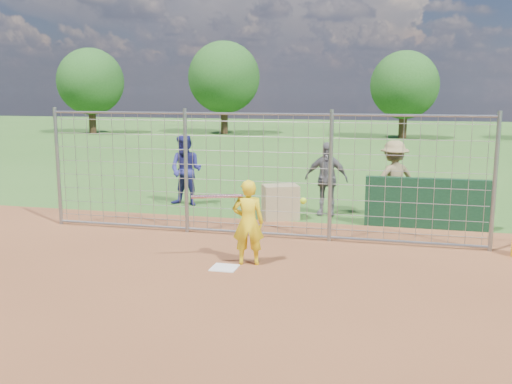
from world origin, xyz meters
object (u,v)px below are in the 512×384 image
(bystander_b, at_px, (326,179))
(bystander_c, at_px, (394,179))
(bystander_a, at_px, (186,170))
(equipment_bin, at_px, (280,202))
(batter, at_px, (248,222))

(bystander_b, bearing_deg, bystander_c, 9.10)
(bystander_a, xyz_separation_m, bystander_c, (5.23, -0.19, -0.01))
(equipment_bin, bearing_deg, bystander_b, 11.34)
(batter, xyz_separation_m, bystander_a, (-2.87, 4.59, 0.18))
(batter, xyz_separation_m, bystander_b, (0.80, 4.29, 0.14))
(bystander_c, xyz_separation_m, equipment_bin, (-2.53, -0.80, -0.51))
(bystander_c, height_order, equipment_bin, bystander_c)
(bystander_c, distance_m, equipment_bin, 2.70)
(bystander_a, height_order, equipment_bin, bystander_a)
(bystander_a, relative_size, bystander_c, 1.01)
(batter, relative_size, bystander_a, 0.80)
(equipment_bin, bearing_deg, batter, -111.84)
(batter, distance_m, equipment_bin, 3.61)
(bystander_a, xyz_separation_m, equipment_bin, (2.70, -0.99, -0.52))
(batter, bearing_deg, equipment_bin, -99.06)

